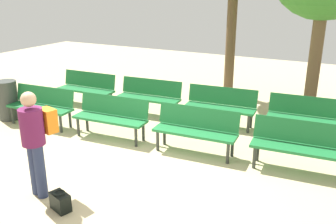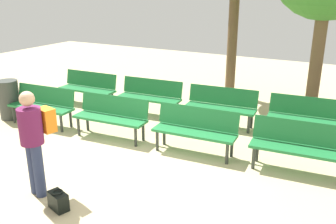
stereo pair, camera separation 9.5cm
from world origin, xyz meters
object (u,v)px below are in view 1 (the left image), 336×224
at_px(bench_r0_c2, 196,128).
at_px(bench_r1_c2, 221,104).
at_px(bench_r0_c1, 111,115).
at_px(bench_r0_c3, 299,143).
at_px(bench_r1_c1, 149,95).
at_px(trash_bin, 8,100).
at_px(bench_r0_c0, 42,104).
at_px(bench_r1_c3, 307,115).
at_px(handbag, 60,201).
at_px(visitor_with_backpack, 36,138).
at_px(bench_r1_c0, 87,87).

bearing_deg(bench_r0_c2, bench_r1_c2, 89.34).
xyz_separation_m(bench_r0_c1, bench_r0_c3, (3.74, 0.30, 0.00)).
height_order(bench_r1_c1, trash_bin, trash_bin).
distance_m(bench_r0_c0, bench_r1_c3, 5.85).
bearing_deg(handbag, trash_bin, 148.71).
relative_size(bench_r0_c3, handbag, 4.55).
xyz_separation_m(bench_r0_c0, handbag, (2.81, -2.42, -0.37)).
distance_m(bench_r1_c2, bench_r1_c3, 1.86).
bearing_deg(handbag, bench_r1_c3, 58.76).
bearing_deg(bench_r0_c2, bench_r0_c1, -179.70).
bearing_deg(bench_r1_c2, bench_r1_c1, 178.25).
relative_size(bench_r0_c1, bench_r1_c2, 1.00).
xyz_separation_m(bench_r0_c3, visitor_with_backpack, (-3.35, -2.66, 0.43)).
xyz_separation_m(bench_r1_c0, trash_bin, (-0.96, -1.77, -0.03)).
height_order(bench_r0_c2, trash_bin, trash_bin).
bearing_deg(bench_r1_c1, bench_r1_c0, 179.08).
height_order(bench_r1_c0, visitor_with_backpack, visitor_with_backpack).
height_order(bench_r1_c0, handbag, bench_r1_c0).
relative_size(bench_r1_c3, visitor_with_backpack, 0.99).
bearing_deg(visitor_with_backpack, bench_r0_c0, -31.05).
bearing_deg(bench_r0_c3, visitor_with_backpack, -146.14).
xyz_separation_m(bench_r1_c1, handbag, (1.00, -4.21, -0.37)).
bearing_deg(trash_bin, bench_r1_c3, 17.89).
bearing_deg(bench_r0_c1, bench_r1_c1, 87.46).
relative_size(bench_r1_c0, trash_bin, 1.72).
bearing_deg(bench_r1_c1, bench_r1_c3, -0.81).
xyz_separation_m(bench_r0_c2, bench_r0_c3, (1.86, 0.15, 0.00)).
xyz_separation_m(bench_r0_c1, bench_r1_c1, (-0.05, 1.65, 0.00)).
xyz_separation_m(bench_r0_c1, bench_r1_c3, (3.64, 1.88, 0.00)).
height_order(bench_r0_c3, bench_r1_c0, same).
distance_m(bench_r0_c2, bench_r1_c1, 2.44).
bearing_deg(bench_r0_c2, trash_bin, -179.59).
relative_size(bench_r0_c1, bench_r1_c3, 1.00).
bearing_deg(visitor_with_backpack, bench_r0_c2, -106.94).
xyz_separation_m(bench_r0_c3, bench_r1_c1, (-3.79, 1.36, 0.00)).
distance_m(bench_r0_c1, visitor_with_backpack, 2.43).
bearing_deg(bench_r0_c1, bench_r0_c3, 0.24).
bearing_deg(bench_r0_c3, bench_r1_c1, 155.71).
relative_size(bench_r0_c2, bench_r0_c3, 1.00).
relative_size(bench_r0_c2, bench_r1_c1, 1.00).
bearing_deg(bench_r1_c1, trash_bin, -150.74).
relative_size(bench_r1_c2, bench_r1_c3, 1.00).
height_order(bench_r0_c2, visitor_with_backpack, visitor_with_backpack).
distance_m(bench_r1_c2, trash_bin, 5.07).
bearing_deg(bench_r1_c1, bench_r1_c2, -1.10).
bearing_deg(trash_bin, bench_r0_c2, 4.45).
relative_size(bench_r0_c3, bench_r1_c0, 1.01).
bearing_deg(trash_bin, bench_r1_c1, 33.56).
xyz_separation_m(bench_r0_c3, handbag, (-2.79, -2.85, -0.37)).
bearing_deg(bench_r0_c3, handbag, -138.93).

